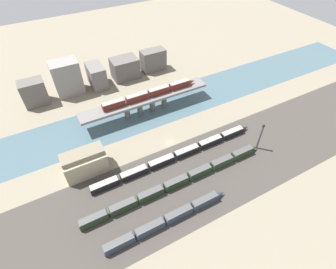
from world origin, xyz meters
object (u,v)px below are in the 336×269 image
Objects in this scene: train_yard_mid at (179,182)px; warehouse_building at (85,162)px; train_yard_far at (177,155)px; signal_tower at (260,137)px; train_on_bridge at (151,93)px; train_yard_near at (168,220)px.

warehouse_building is (-32.30, 25.81, 3.77)m from train_yard_mid.
signal_tower is (37.03, -12.71, 5.70)m from train_yard_far.
train_on_bridge is 0.64× the size of train_yard_mid.
warehouse_building is at bearing 141.37° from train_yard_mid.
train_yard_far is (-4.98, -38.31, -9.39)m from train_on_bridge.
train_yard_mid is 14.99m from train_yard_far.
signal_tower is (76.25, -25.23, 1.69)m from warehouse_building.
train_on_bridge is 3.69× the size of signal_tower.
train_on_bridge is 0.66× the size of train_yard_far.
signal_tower is (56.21, 13.59, 5.52)m from train_yard_near.
train_yard_near is 43.86m from warehouse_building.
train_yard_mid reaches higher than train_yard_far.
train_on_bridge is 51.46m from warehouse_building.
train_yard_mid is (-11.91, -51.60, -9.14)m from train_on_bridge.
train_yard_mid is at bearing -179.24° from signal_tower.
signal_tower reaches higher than train_yard_mid.
train_yard_near reaches higher than train_yard_far.
train_yard_far is at bearing 161.05° from signal_tower.
train_yard_mid is 5.76× the size of signal_tower.
train_on_bridge is 1.07× the size of train_yard_near.
train_yard_near is 17.87m from train_yard_mid.
train_on_bridge reaches higher than train_yard_mid.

